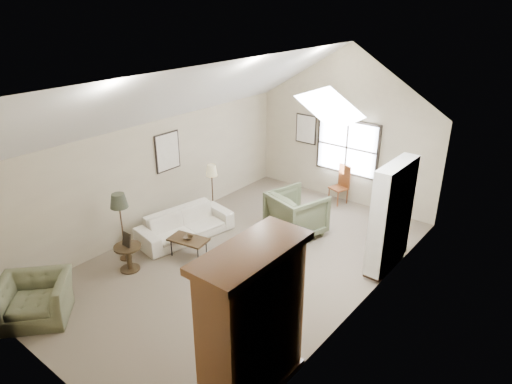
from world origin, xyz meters
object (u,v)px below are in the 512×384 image
Objects in this scene: side_table at (129,258)px; coffee_table at (189,247)px; armchair_near at (35,299)px; armchair_far at (296,213)px; sofa at (185,225)px; side_chair at (339,185)px; armoire at (252,323)px.

coffee_table is at bearing 63.17° from side_table.
armchair_far is (1.74, 5.15, 0.14)m from armchair_near.
side_chair reaches higher than sofa.
armchair_near is at bearing -100.87° from coffee_table.
armoire is 4.13× the size of side_table.
side_chair is (1.66, 7.21, 0.14)m from armchair_near.
side_table is (-1.72, -3.28, -0.24)m from armchair_far.
coffee_table is (0.57, 2.95, -0.15)m from armchair_near.
coffee_table is (-1.18, -2.20, -0.30)m from armchair_far.
sofa is 0.84m from coffee_table.
sofa is at bearing 141.26° from coffee_table.
sofa is 3.99× the size of side_table.
armchair_far reaches higher than side_table.
armoire is 3.79m from coffee_table.
coffee_table is at bearing -118.45° from sofa.
side_chair is (1.74, 3.74, 0.19)m from sofa.
armchair_far is (-2.01, 4.04, -0.60)m from armoire.
armoire reaches higher than sofa.
side_chair reaches higher than coffee_table.
side_table is at bearing -116.83° from coffee_table.
side_table is (0.10, -1.60, -0.04)m from sofa.
armchair_far is 2.06m from side_chair.
sofa is 2.49m from armchair_far.
armoire is 6.48m from side_chair.
side_chair is (-2.09, 6.10, -0.60)m from armoire.
armchair_near is 1.10× the size of side_chair.
armchair_near is 1.87m from side_table.
sofa reaches higher than coffee_table.
armchair_far is at bearing 61.92° from coffee_table.
side_chair reaches higher than side_table.
armoire reaches higher than armchair_far.
armchair_far reaches higher than sofa.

